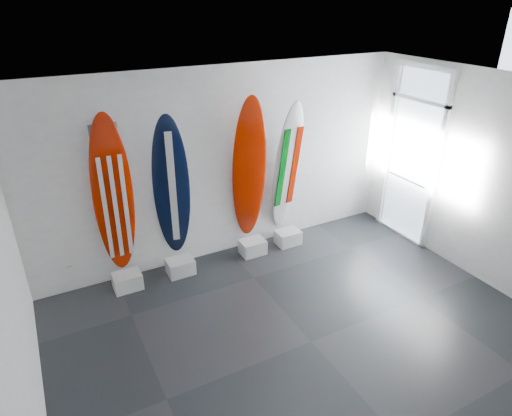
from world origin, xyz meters
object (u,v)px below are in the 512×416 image
surfboard_swiss (249,171)px  surfboard_italy (287,168)px  surfboard_navy (172,189)px  surfboard_usa (113,197)px

surfboard_swiss → surfboard_italy: 0.69m
surfboard_navy → surfboard_italy: (1.93, 0.00, -0.01)m
surfboard_navy → surfboard_italy: size_ratio=1.01×
surfboard_usa → surfboard_navy: (0.81, 0.00, -0.05)m
surfboard_navy → surfboard_usa: bearing=-165.3°
surfboard_navy → surfboard_swiss: (1.24, 0.00, 0.06)m
surfboard_usa → surfboard_navy: 0.81m
surfboard_usa → surfboard_italy: (2.73, 0.00, -0.06)m
surfboard_usa → surfboard_navy: bearing=0.5°
surfboard_navy → surfboard_italy: bearing=14.7°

